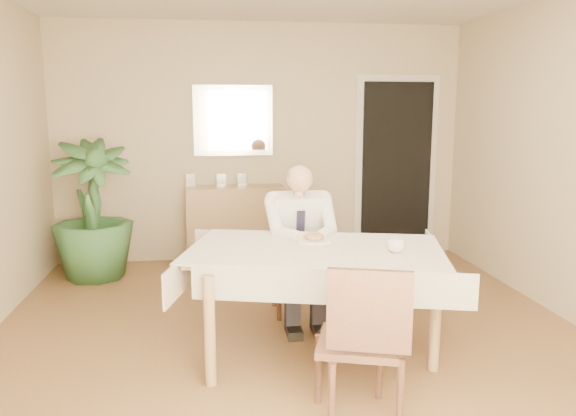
{
  "coord_description": "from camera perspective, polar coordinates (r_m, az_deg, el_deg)",
  "views": [
    {
      "loc": [
        -0.57,
        -3.73,
        1.69
      ],
      "look_at": [
        0.0,
        0.35,
        0.95
      ],
      "focal_mm": 35.0,
      "sensor_mm": 36.0,
      "label": 1
    }
  ],
  "objects": [
    {
      "name": "photo_frame_center",
      "position": [
        6.12,
        -6.79,
        2.83
      ],
      "size": [
        0.1,
        0.02,
        0.14
      ],
      "primitive_type": "cube",
      "color": "silver",
      "rests_on": "sideboard"
    },
    {
      "name": "photo_frame_left",
      "position": [
        6.18,
        -9.87,
        2.83
      ],
      "size": [
        0.1,
        0.02,
        0.14
      ],
      "primitive_type": "cube",
      "color": "silver",
      "rests_on": "sideboard"
    },
    {
      "name": "knife",
      "position": [
        3.95,
        3.43,
        -3.21
      ],
      "size": [
        0.01,
        0.13,
        0.01
      ],
      "primitive_type": "cylinder",
      "rotation": [
        1.57,
        0.0,
        0.0
      ],
      "color": "silver",
      "rests_on": "dining_table"
    },
    {
      "name": "plate",
      "position": [
        4.0,
        2.7,
        -3.27
      ],
      "size": [
        0.26,
        0.26,
        0.02
      ],
      "primitive_type": "cylinder",
      "color": "white",
      "rests_on": "dining_table"
    },
    {
      "name": "coffee_mug",
      "position": [
        3.75,
        10.91,
        -3.76
      ],
      "size": [
        0.14,
        0.14,
        0.09
      ],
      "primitive_type": "imported",
      "rotation": [
        0.0,
        0.0,
        -0.28
      ],
      "color": "white",
      "rests_on": "dining_table"
    },
    {
      "name": "potted_palm",
      "position": [
        5.87,
        -19.27,
        -0.17
      ],
      "size": [
        0.99,
        0.99,
        1.39
      ],
      "primitive_type": "imported",
      "rotation": [
        0.0,
        0.0,
        0.33
      ],
      "color": "#295126",
      "rests_on": "ground"
    },
    {
      "name": "sideboard",
      "position": [
        6.19,
        -5.36,
        -1.69
      ],
      "size": [
        1.07,
        0.4,
        0.85
      ],
      "primitive_type": "cube",
      "rotation": [
        0.0,
        0.0,
        0.03
      ],
      "color": "#9A7A49",
      "rests_on": "ground"
    },
    {
      "name": "chair_far",
      "position": [
        4.72,
        0.79,
        -4.77
      ],
      "size": [
        0.43,
        0.43,
        0.85
      ],
      "rotation": [
        0.0,
        0.0,
        0.07
      ],
      "color": "#45291C",
      "rests_on": "ground"
    },
    {
      "name": "fork",
      "position": [
        3.93,
        2.29,
        -3.25
      ],
      "size": [
        0.01,
        0.13,
        0.01
      ],
      "primitive_type": "cylinder",
      "rotation": [
        1.57,
        0.0,
        0.0
      ],
      "color": "silver",
      "rests_on": "dining_table"
    },
    {
      "name": "mirror",
      "position": [
        6.21,
        -5.6,
        8.83
      ],
      "size": [
        0.86,
        0.04,
        0.76
      ],
      "color": "silver",
      "rests_on": "room"
    },
    {
      "name": "food",
      "position": [
        3.99,
        2.7,
        -2.96
      ],
      "size": [
        0.14,
        0.14,
        0.06
      ],
      "primitive_type": "ellipsoid",
      "color": "brown",
      "rests_on": "dining_table"
    },
    {
      "name": "seated_man",
      "position": [
        4.39,
        1.35,
        -2.97
      ],
      "size": [
        0.48,
        0.72,
        1.24
      ],
      "color": "white",
      "rests_on": "ground"
    },
    {
      "name": "chair_near",
      "position": [
        3.04,
        7.58,
        -12.8
      ],
      "size": [
        0.53,
        0.54,
        0.9
      ],
      "rotation": [
        0.0,
        0.0,
        -0.3
      ],
      "color": "#45291C",
      "rests_on": "ground"
    },
    {
      "name": "window",
      "position": [
        1.4,
        16.05,
        -0.03
      ],
      "size": [
        1.34,
        0.04,
        1.44
      ],
      "color": "silver",
      "rests_on": "room"
    },
    {
      "name": "photo_frame_right",
      "position": [
        6.15,
        -4.68,
        2.9
      ],
      "size": [
        0.1,
        0.02,
        0.14
      ],
      "primitive_type": "cube",
      "color": "silver",
      "rests_on": "sideboard"
    },
    {
      "name": "dining_table",
      "position": [
        3.83,
        2.78,
        -5.3
      ],
      "size": [
        1.97,
        1.45,
        0.75
      ],
      "rotation": [
        0.0,
        0.0,
        -0.26
      ],
      "color": "#9A7A49",
      "rests_on": "ground"
    },
    {
      "name": "doorway",
      "position": [
        6.58,
        10.92,
        3.97
      ],
      "size": [
        0.96,
        0.07,
        2.1
      ],
      "color": "silver",
      "rests_on": "ground"
    },
    {
      "name": "room",
      "position": [
        3.8,
        0.73,
        4.28
      ],
      "size": [
        5.0,
        5.02,
        2.6
      ],
      "color": "brown",
      "rests_on": "ground"
    }
  ]
}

